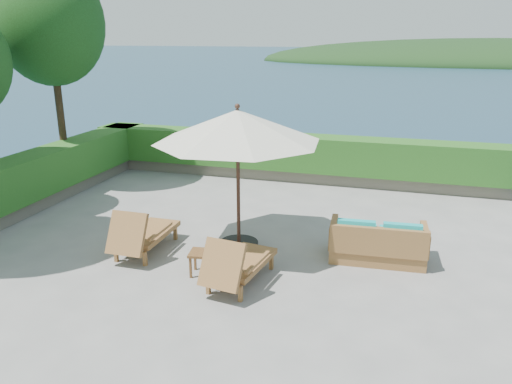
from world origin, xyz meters
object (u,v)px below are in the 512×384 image
(wicker_loveseat, at_px, (377,244))
(lounge_right, at_px, (237,263))
(lounge_left, at_px, (142,233))
(patio_umbrella, at_px, (238,128))
(side_table, at_px, (201,256))

(wicker_loveseat, bearing_deg, lounge_right, -146.97)
(lounge_left, bearing_deg, patio_umbrella, 25.28)
(lounge_left, relative_size, wicker_loveseat, 0.95)
(lounge_right, bearing_deg, wicker_loveseat, 45.03)
(patio_umbrella, relative_size, side_table, 8.67)
(patio_umbrella, height_order, lounge_left, patio_umbrella)
(lounge_left, bearing_deg, side_table, -19.42)
(lounge_right, bearing_deg, side_table, 173.44)
(lounge_left, distance_m, side_table, 1.55)
(patio_umbrella, xyz_separation_m, side_table, (-0.27, -1.32, -2.10))
(lounge_right, distance_m, side_table, 0.77)
(side_table, height_order, wicker_loveseat, wicker_loveseat)
(side_table, xyz_separation_m, wicker_loveseat, (2.99, 1.48, -0.02))
(lounge_right, bearing_deg, patio_umbrella, 115.67)
(lounge_left, height_order, side_table, lounge_left)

